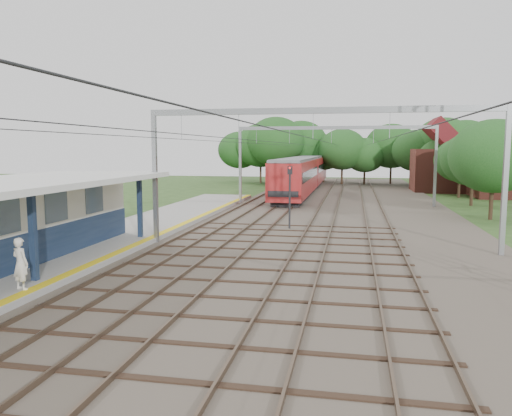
# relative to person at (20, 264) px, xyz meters

# --- Properties ---
(ground) EXTENTS (160.00, 160.00, 0.00)m
(ground) POSITION_rel_person_xyz_m (5.60, -4.85, -1.23)
(ground) COLOR #2D4C1E
(ground) RESTS_ON ground
(ballast_bed) EXTENTS (18.00, 90.00, 0.10)m
(ballast_bed) POSITION_rel_person_xyz_m (9.60, 25.15, -1.18)
(ballast_bed) COLOR #473D33
(ballast_bed) RESTS_ON ground
(platform) EXTENTS (5.00, 52.00, 0.35)m
(platform) POSITION_rel_person_xyz_m (-1.90, 9.15, -1.05)
(platform) COLOR gray
(platform) RESTS_ON ground
(yellow_stripe) EXTENTS (0.45, 52.00, 0.01)m
(yellow_stripe) POSITION_rel_person_xyz_m (0.35, 9.15, -0.87)
(yellow_stripe) COLOR yellow
(yellow_stripe) RESTS_ON platform
(rail_tracks) EXTENTS (11.80, 88.00, 0.15)m
(rail_tracks) POSITION_rel_person_xyz_m (7.10, 25.15, -1.05)
(rail_tracks) COLOR brown
(rail_tracks) RESTS_ON ballast_bed
(catenary_system) EXTENTS (17.22, 88.00, 7.00)m
(catenary_system) POSITION_rel_person_xyz_m (8.99, 20.44, 4.28)
(catenary_system) COLOR gray
(catenary_system) RESTS_ON ground
(tree_band) EXTENTS (31.72, 30.88, 8.82)m
(tree_band) POSITION_rel_person_xyz_m (9.44, 52.27, 3.69)
(tree_band) COLOR #382619
(tree_band) RESTS_ON ground
(house_near) EXTENTS (7.00, 6.12, 7.89)m
(house_near) POSITION_rel_person_xyz_m (26.60, 41.15, 1.76)
(house_near) COLOR brown
(house_near) RESTS_ON ground
(house_far) EXTENTS (8.00, 6.12, 8.66)m
(house_far) POSITION_rel_person_xyz_m (21.60, 47.15, 2.00)
(house_far) COLOR brown
(house_far) RESTS_ON ground
(person) EXTENTS (0.74, 0.59, 1.76)m
(person) POSITION_rel_person_xyz_m (0.00, 0.00, 0.00)
(person) COLOR silver
(person) RESTS_ON platform
(train) EXTENTS (3.05, 37.92, 3.99)m
(train) POSITION_rel_person_xyz_m (5.10, 45.31, 0.99)
(train) COLOR black
(train) RESTS_ON ballast_bed
(signal_post) EXTENTS (0.30, 0.27, 3.95)m
(signal_post) POSITION_rel_person_xyz_m (6.95, 16.01, 1.17)
(signal_post) COLOR black
(signal_post) RESTS_ON ground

